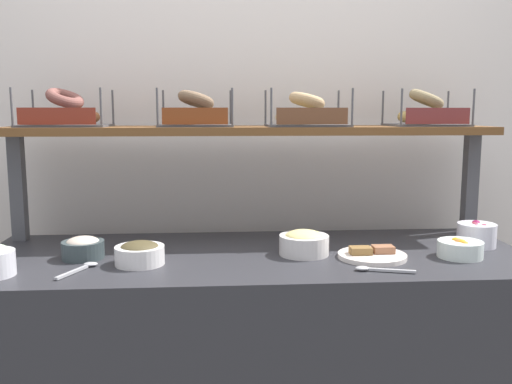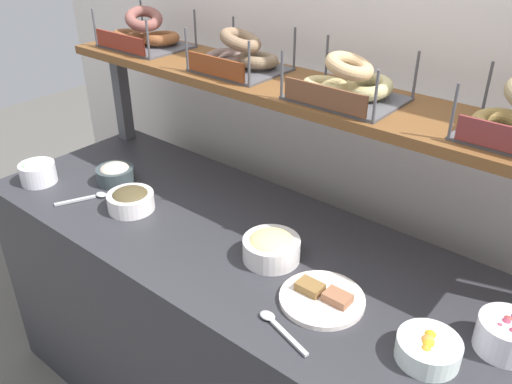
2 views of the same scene
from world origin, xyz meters
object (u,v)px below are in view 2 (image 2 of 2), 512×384
Objects in this scene: bowl_tuna_salad at (115,173)px; bagel_basket_plain at (347,84)px; bowl_chocolate_spread at (131,200)px; serving_plate_white at (322,298)px; bowl_fruit_salad at (428,349)px; serving_spoon_by_edge at (277,325)px; bagel_basket_cinnamon_raisin at (144,34)px; bowl_egg_salad at (271,247)px; bagel_basket_poppy at (240,57)px; serving_spoon_near_plate at (90,197)px; bowl_scallion_spread at (37,171)px; bowl_beet_salad at (506,334)px.

bowl_tuna_salad is 0.94m from bagel_basket_plain.
serving_plate_white is at bearing 1.50° from bowl_chocolate_spread.
bowl_fruit_salad is 0.84× the size of serving_spoon_by_edge.
bowl_tuna_salad is 0.54m from bagel_basket_cinnamon_raisin.
serving_spoon_by_edge is at bearing -49.12° from bowl_egg_salad.
bagel_basket_poppy is at bearing 141.63° from bowl_egg_salad.
serving_plate_white is (0.96, -0.07, -0.03)m from bowl_tuna_salad.
bowl_chocolate_spread is 0.57× the size of bagel_basket_poppy.
bowl_fruit_salad is 0.91× the size of serving_spoon_near_plate.
bowl_egg_salad is 0.29m from serving_spoon_by_edge.
bowl_fruit_salad is (1.48, 0.10, -0.02)m from bowl_scallion_spread.
bowl_tuna_salad is 0.97m from serving_plate_white.
bagel_basket_cinnamon_raisin is at bearing 111.40° from bowl_tuna_salad.
bagel_basket_cinnamon_raisin is at bearing 129.46° from bowl_chocolate_spread.
bowl_beet_salad is at bearing -18.73° from bagel_basket_plain.
bowl_beet_salad is at bearing 8.52° from serving_spoon_near_plate.
bowl_egg_salad is at bearing 10.42° from bowl_scallion_spread.
bowl_chocolate_spread is 0.93× the size of bowl_egg_salad.
bowl_chocolate_spread is at bearing 169.59° from serving_spoon_by_edge.
bowl_tuna_salad is at bearing 166.60° from serving_spoon_by_edge.
bagel_basket_poppy reaches higher than bowl_scallion_spread.
bowl_tuna_salad is at bearing 176.01° from serving_plate_white.
serving_plate_white is (1.19, 0.12, -0.04)m from bowl_scallion_spread.
serving_plate_white is at bearing -62.70° from bagel_basket_plain.
bowl_tuna_salad is 0.50× the size of bagel_basket_poppy.
bagel_basket_cinnamon_raisin reaches higher than bagel_basket_plain.
bagel_basket_plain is (0.05, 0.27, 0.43)m from bowl_egg_salad.
bowl_egg_salad reaches higher than serving_spoon_near_plate.
serving_plate_white is 0.94m from serving_spoon_near_plate.
bowl_chocolate_spread is at bearing -50.54° from bagel_basket_cinnamon_raisin.
bagel_basket_plain reaches higher than serving_spoon_by_edge.
bowl_egg_salad is 0.51m from bagel_basket_plain.
bagel_basket_poppy is 0.42m from bagel_basket_plain.
bowl_chocolate_spread is 0.52× the size of bagel_basket_plain.
bowl_egg_salad is 0.23m from serving_plate_white.
bagel_basket_poppy is at bearing -0.54° from bagel_basket_cinnamon_raisin.
bowl_scallion_spread is at bearing -140.53° from bowl_tuna_salad.
bowl_beet_salad is (1.39, 0.07, 0.01)m from bowl_tuna_salad.
bowl_egg_salad is 0.73m from serving_spoon_near_plate.
bowl_fruit_salad is at bearing -8.10° from bowl_egg_salad.
bowl_tuna_salad is 0.96m from serving_spoon_by_edge.
bagel_basket_cinnamon_raisin is at bearing 153.75° from serving_spoon_by_edge.
bagel_basket_poppy reaches higher than bowl_egg_salad.
serving_plate_white is at bearing 77.81° from serving_spoon_by_edge.
bowl_beet_salad is 0.76m from bagel_basket_plain.
bowl_beet_salad is at bearing 17.38° from serving_plate_white.
bagel_basket_poppy reaches higher than serving_plate_white.
bagel_basket_poppy is (0.17, 0.38, 0.44)m from bowl_chocolate_spread.
bowl_scallion_spread is 0.65m from bagel_basket_cinnamon_raisin.
bagel_basket_plain is (0.91, -0.03, -0.00)m from bagel_basket_cinnamon_raisin.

